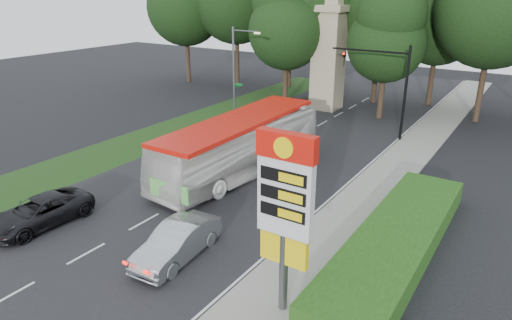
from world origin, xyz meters
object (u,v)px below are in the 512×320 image
Objects in this scene: sedan_silver at (177,242)px; traffic_signal_mast at (389,79)px; suv_charcoal at (40,212)px; monument at (329,55)px; transit_bus at (240,147)px; streetlight_signs at (236,70)px; gas_station_pylon at (285,201)px.

traffic_signal_mast is at bearing 79.90° from sedan_silver.
suv_charcoal is at bearing -113.04° from traffic_signal_mast.
transit_bus is at bearing -82.18° from monument.
streetlight_signs reaches higher than transit_bus.
monument is 29.38m from suv_charcoal.
transit_bus is 2.54× the size of suv_charcoal.
monument is at bearing 96.93° from sedan_silver.
sedan_silver is at bearing 13.46° from suv_charcoal.
traffic_signal_mast is 25.27m from suv_charcoal.
gas_station_pylon is 1.44× the size of sedan_silver.
transit_bus is at bearing 69.45° from suv_charcoal.
streetlight_signs is at bearing 128.96° from gas_station_pylon.
traffic_signal_mast is 12.83m from streetlight_signs.
streetlight_signs is 1.68× the size of sedan_silver.
sedan_silver reaches higher than suv_charcoal.
sedan_silver is (-5.57, 0.53, -3.66)m from gas_station_pylon.
suv_charcoal is (-9.77, -22.97, -3.96)m from traffic_signal_mast.
streetlight_signs is 22.49m from sedan_silver.
streetlight_signs is at bearing 132.19° from transit_bus.
gas_station_pylon is at bearing -80.91° from traffic_signal_mast.
suv_charcoal is at bearing -175.85° from gas_station_pylon.
streetlight_signs reaches higher than traffic_signal_mast.
monument is at bearing 142.00° from traffic_signal_mast.
sedan_silver is at bearing -61.42° from streetlight_signs.
traffic_signal_mast is 0.72× the size of monument.
monument is (4.99, 7.99, 0.67)m from streetlight_signs.
gas_station_pylon is 0.68× the size of monument.
suv_charcoal is at bearing -107.14° from transit_bus.
traffic_signal_mast reaches higher than gas_station_pylon.
transit_bus reaches higher than sedan_silver.
transit_bus is 9.85m from sedan_silver.
monument reaches higher than streetlight_signs.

